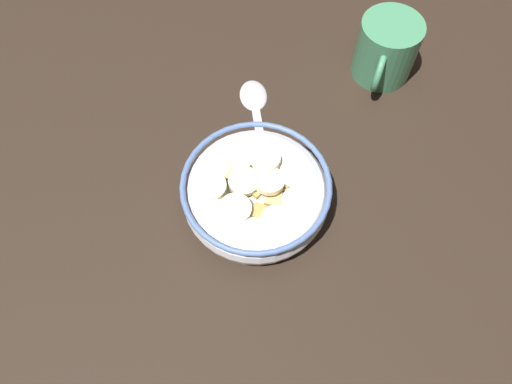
{
  "coord_description": "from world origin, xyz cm",
  "views": [
    {
      "loc": [
        22.61,
        8.09,
        48.5
      ],
      "look_at": [
        0.0,
        0.0,
        3.0
      ],
      "focal_mm": 34.72,
      "sensor_mm": 36.0,
      "label": 1
    }
  ],
  "objects": [
    {
      "name": "coffee_mug",
      "position": [
        -23.15,
        8.37,
        3.8
      ],
      "size": [
        9.9,
        7.37,
        7.6
      ],
      "color": "#3F7F59",
      "rests_on": "ground_plane"
    },
    {
      "name": "spoon",
      "position": [
        -12.46,
        -4.55,
        0.35
      ],
      "size": [
        14.96,
        9.16,
        0.8
      ],
      "color": "#A5A5AD",
      "rests_on": "ground_plane"
    },
    {
      "name": "ground_plane",
      "position": [
        0.0,
        0.0,
        -1.0
      ],
      "size": [
        138.0,
        138.0,
        2.0
      ],
      "primitive_type": "cube",
      "color": "black"
    },
    {
      "name": "cereal_bowl",
      "position": [
        -0.0,
        0.02,
        2.77
      ],
      "size": [
        15.51,
        15.51,
        5.55
      ],
      "color": "silver",
      "rests_on": "ground_plane"
    }
  ]
}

